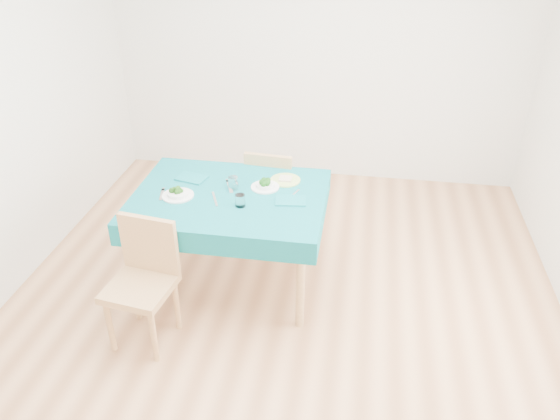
% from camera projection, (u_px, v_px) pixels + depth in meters
% --- Properties ---
extents(room_shell, '(4.02, 4.52, 2.73)m').
position_uv_depth(room_shell, '(280.00, 137.00, 3.21)').
color(room_shell, '#A66E45').
rests_on(room_shell, ground).
extents(table, '(1.35, 1.02, 0.76)m').
position_uv_depth(table, '(231.00, 240.00, 4.02)').
color(table, '#096269').
rests_on(table, ground).
extents(chair_near, '(0.45, 0.48, 0.99)m').
position_uv_depth(chair_near, '(138.00, 280.00, 3.43)').
color(chair_near, tan).
rests_on(chair_near, ground).
extents(chair_far, '(0.41, 0.45, 0.94)m').
position_uv_depth(chair_far, '(274.00, 188.00, 4.51)').
color(chair_far, tan).
rests_on(chair_far, ground).
extents(bowl_near, '(0.22, 0.22, 0.07)m').
position_uv_depth(bowl_near, '(178.00, 192.00, 3.79)').
color(bowl_near, white).
rests_on(bowl_near, table).
extents(bowl_far, '(0.20, 0.20, 0.06)m').
position_uv_depth(bowl_far, '(265.00, 184.00, 3.90)').
color(bowl_far, white).
rests_on(bowl_far, table).
extents(fork_near, '(0.06, 0.17, 0.00)m').
position_uv_depth(fork_near, '(162.00, 195.00, 3.83)').
color(fork_near, silver).
rests_on(fork_near, table).
extents(knife_near, '(0.10, 0.20, 0.00)m').
position_uv_depth(knife_near, '(215.00, 199.00, 3.77)').
color(knife_near, silver).
rests_on(knife_near, table).
extents(fork_far, '(0.10, 0.20, 0.00)m').
position_uv_depth(fork_far, '(230.00, 187.00, 3.93)').
color(fork_far, silver).
rests_on(fork_far, table).
extents(knife_far, '(0.08, 0.19, 0.00)m').
position_uv_depth(knife_far, '(292.00, 195.00, 3.82)').
color(knife_far, silver).
rests_on(knife_far, table).
extents(napkin_near, '(0.24, 0.19, 0.01)m').
position_uv_depth(napkin_near, '(192.00, 178.00, 4.03)').
color(napkin_near, '#0D6D74').
rests_on(napkin_near, table).
extents(napkin_far, '(0.22, 0.17, 0.01)m').
position_uv_depth(napkin_far, '(291.00, 200.00, 3.74)').
color(napkin_far, '#0D6D74').
rests_on(napkin_far, table).
extents(tumbler_center, '(0.07, 0.07, 0.09)m').
position_uv_depth(tumbler_center, '(233.00, 183.00, 3.88)').
color(tumbler_center, white).
rests_on(tumbler_center, table).
extents(tumbler_side, '(0.07, 0.07, 0.09)m').
position_uv_depth(tumbler_side, '(240.00, 201.00, 3.67)').
color(tumbler_side, white).
rests_on(tumbler_side, table).
extents(side_plate, '(0.22, 0.22, 0.01)m').
position_uv_depth(side_plate, '(285.00, 180.00, 4.01)').
color(side_plate, '#B6D467').
rests_on(side_plate, table).
extents(bread_slice, '(0.09, 0.09, 0.01)m').
position_uv_depth(bread_slice, '(285.00, 179.00, 4.00)').
color(bread_slice, beige).
rests_on(bread_slice, side_plate).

